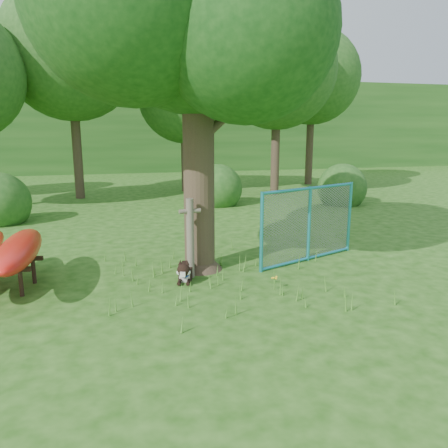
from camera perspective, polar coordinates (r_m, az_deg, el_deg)
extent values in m
plane|color=#1D4D0F|center=(7.21, 0.89, -9.85)|extent=(80.00, 80.00, 0.00)
cylinder|color=#372A1E|center=(8.33, -3.34, 9.46)|extent=(0.66, 0.66, 4.62)
cone|color=#372A1E|center=(8.68, -3.17, -4.40)|extent=(0.99, 0.99, 0.46)
sphere|color=#124112|center=(9.50, 3.46, 23.81)|extent=(3.33, 3.33, 3.33)
sphere|color=#124112|center=(7.61, 2.95, 23.92)|extent=(2.96, 2.96, 2.96)
cylinder|color=#372A1E|center=(8.51, 0.27, 13.90)|extent=(1.24, 0.74, 0.98)
cylinder|color=#372A1E|center=(8.39, -6.97, 16.37)|extent=(1.06, 0.56, 0.95)
cylinder|color=brown|center=(8.07, -4.43, -1.90)|extent=(0.15, 0.15, 1.49)
cylinder|color=brown|center=(7.96, -4.49, 1.70)|extent=(0.41, 0.12, 0.08)
cylinder|color=black|center=(8.01, -24.99, -7.03)|extent=(0.08, 0.08, 0.45)
cylinder|color=black|center=(8.57, -23.59, -5.68)|extent=(0.08, 0.08, 0.45)
ellipsoid|color=red|center=(8.19, -25.16, -3.05)|extent=(0.64, 2.69, 0.43)
cube|color=black|center=(8.28, -4.92, -6.14)|extent=(0.40, 0.67, 0.22)
cube|color=silver|center=(8.03, -5.13, -6.81)|extent=(0.23, 0.18, 0.20)
sphere|color=black|center=(7.82, -5.30, -6.00)|extent=(0.23, 0.23, 0.23)
cube|color=silver|center=(7.73, -5.39, -6.51)|extent=(0.12, 0.15, 0.08)
sphere|color=silver|center=(7.82, -5.83, -6.29)|extent=(0.11, 0.11, 0.11)
sphere|color=silver|center=(7.80, -4.78, -6.31)|extent=(0.11, 0.11, 0.11)
cone|color=black|center=(7.82, -5.74, -5.03)|extent=(0.12, 0.12, 0.11)
cone|color=black|center=(7.81, -4.82, -5.05)|extent=(0.09, 0.10, 0.11)
cylinder|color=black|center=(7.93, -5.83, -7.48)|extent=(0.14, 0.28, 0.06)
cylinder|color=black|center=(7.91, -4.65, -7.51)|extent=(0.14, 0.28, 0.06)
sphere|color=black|center=(8.57, -4.37, -4.85)|extent=(0.14, 0.14, 0.14)
torus|color=#193CBF|center=(7.90, -5.23, -6.21)|extent=(0.24, 0.13, 0.23)
cylinder|color=teal|center=(8.36, 4.93, -1.13)|extent=(0.09, 0.09, 1.57)
cylinder|color=teal|center=(9.25, 11.05, 0.00)|extent=(0.09, 0.09, 1.57)
cylinder|color=teal|center=(10.24, 16.04, 0.91)|extent=(0.09, 0.09, 1.57)
cylinder|color=teal|center=(9.13, 11.24, 4.61)|extent=(2.46, 1.02, 0.06)
cylinder|color=teal|center=(9.44, 10.87, -4.42)|extent=(2.46, 1.02, 0.06)
plane|color=gray|center=(9.25, 11.05, 0.00)|extent=(2.44, 0.97, 2.62)
cylinder|color=#4E8C2D|center=(7.66, 6.60, -7.75)|extent=(0.02, 0.02, 0.21)
sphere|color=yellow|center=(7.62, 6.62, -7.01)|extent=(0.04, 0.04, 0.04)
sphere|color=yellow|center=(7.65, 6.87, -6.87)|extent=(0.04, 0.04, 0.04)
sphere|color=yellow|center=(7.64, 6.32, -7.03)|extent=(0.04, 0.04, 0.04)
sphere|color=yellow|center=(7.60, 6.84, -7.08)|extent=(0.04, 0.04, 0.04)
sphere|color=yellow|center=(7.59, 6.51, -7.00)|extent=(0.04, 0.04, 0.04)
cylinder|color=#372A1E|center=(18.48, -18.77, 11.30)|extent=(0.36, 0.36, 5.25)
sphere|color=#204F19|center=(18.71, -19.44, 20.51)|extent=(5.20, 5.20, 5.20)
cylinder|color=#372A1E|center=(19.73, -5.11, 9.87)|extent=(0.36, 0.36, 3.85)
sphere|color=#204F19|center=(19.77, -5.23, 16.25)|extent=(4.00, 4.00, 4.00)
cylinder|color=#372A1E|center=(18.72, 6.76, 11.10)|extent=(0.36, 0.36, 4.76)
sphere|color=#204F19|center=(18.87, 6.98, 19.39)|extent=(4.80, 4.80, 4.80)
cylinder|color=#372A1E|center=(22.67, 11.17, 11.31)|extent=(0.36, 0.36, 4.90)
sphere|color=#204F19|center=(22.81, 11.47, 18.36)|extent=(4.60, 4.60, 4.60)
sphere|color=#204F19|center=(14.55, -27.08, 0.12)|extent=(1.80, 1.80, 1.80)
sphere|color=#204F19|center=(16.87, 15.04, 2.54)|extent=(1.80, 1.80, 1.80)
sphere|color=#204F19|center=(16.13, -0.83, 2.52)|extent=(1.80, 1.80, 1.80)
cube|color=#204F19|center=(34.48, -11.96, 12.41)|extent=(80.00, 12.00, 6.00)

